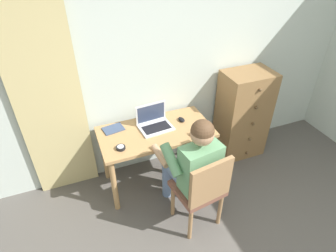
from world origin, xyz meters
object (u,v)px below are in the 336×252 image
Objects in this scene: dresser at (243,115)px; notebook_pad at (113,129)px; desk_clock at (121,148)px; computer_mouse at (181,120)px; chair at (202,189)px; person_seated at (192,162)px; laptop at (154,122)px; desk at (156,139)px.

notebook_pad is at bearing 177.38° from dresser.
computer_mouse is at bearing 17.13° from desk_clock.
chair is at bearing -139.39° from dresser.
desk_clock is at bearing -170.33° from dresser.
person_seated is 0.70m from desk_clock.
laptop is at bearing 28.92° from desk_clock.
chair reaches higher than computer_mouse.
laptop reaches higher than desk_clock.
person_seated is (-0.02, 0.18, 0.18)m from chair.
computer_mouse is at bearing -177.09° from dresser.
laptop reaches higher than chair.
dresser reaches higher than laptop.
laptop is 1.72× the size of notebook_pad.
person_seated reaches higher than notebook_pad.
notebook_pad is at bearing 122.71° from chair.
chair is at bearing -78.18° from laptop.
notebook_pad is at bearing 89.55° from desk_clock.
dresser is at bearing 40.61° from chair.
dresser is at bearing 5.52° from desk.
computer_mouse is (0.31, -0.01, -0.04)m from laptop.
desk_clock is at bearing 135.76° from chair.
computer_mouse is (0.14, 0.80, 0.22)m from chair.
person_seated reaches higher than laptop.
computer_mouse reaches higher than desk.
desk is 13.17× the size of desk_clock.
computer_mouse is 1.11× the size of desk_clock.
desk is 11.86× the size of computer_mouse.
chair is at bearing -106.21° from computer_mouse.
computer_mouse is 0.74m from notebook_pad.
laptop reaches higher than computer_mouse.
person_seated is 3.35× the size of laptop.
laptop is at bearing 172.43° from computer_mouse.
person_seated is 5.77× the size of notebook_pad.
computer_mouse is (0.17, 0.62, 0.04)m from person_seated.
laptop is 0.49m from desk_clock.
laptop reaches higher than notebook_pad.
person_seated reaches higher than desk_clock.
desk_clock is (-0.59, 0.58, 0.22)m from chair.
desk is 0.46m from notebook_pad.
desk is 5.65× the size of notebook_pad.
person_seated is at bearing -73.79° from desk.
desk is 0.35m from computer_mouse.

